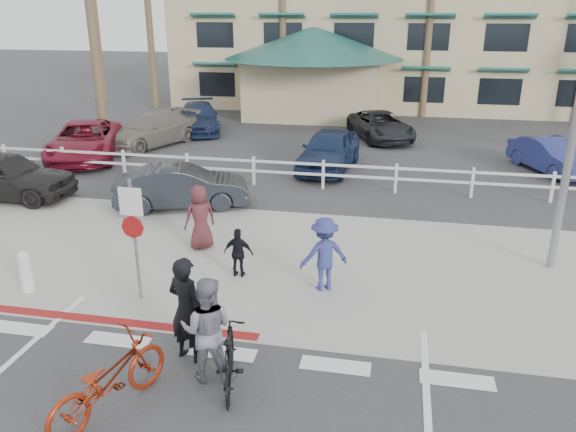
% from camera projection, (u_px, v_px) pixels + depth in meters
% --- Properties ---
extents(ground, '(140.00, 140.00, 0.00)m').
position_uv_depth(ground, '(212.00, 373.00, 9.36)').
color(ground, '#333335').
extents(sidewalk_plaza, '(22.00, 7.00, 0.01)m').
position_uv_depth(sidewalk_plaza, '(272.00, 261.00, 13.49)').
color(sidewalk_plaza, gray).
rests_on(sidewalk_plaza, ground).
extents(cross_street, '(40.00, 5.00, 0.01)m').
position_uv_depth(cross_street, '(301.00, 207.00, 17.17)').
color(cross_street, '#333335').
rests_on(cross_street, ground).
extents(parking_lot, '(50.00, 16.00, 0.01)m').
position_uv_depth(parking_lot, '(337.00, 140.00, 25.91)').
color(parking_lot, '#333335').
rests_on(parking_lot, ground).
extents(curb_red, '(7.00, 0.25, 0.02)m').
position_uv_depth(curb_red, '(86.00, 318.00, 11.01)').
color(curb_red, maroon).
rests_on(curb_red, ground).
extents(rail_fence, '(29.40, 0.16, 1.00)m').
position_uv_depth(rail_fence, '(326.00, 175.00, 18.75)').
color(rail_fence, silver).
rests_on(rail_fence, ground).
extents(building, '(28.00, 16.00, 11.30)m').
position_uv_depth(building, '(395.00, 10.00, 35.54)').
color(building, '#CFBB8D').
rests_on(building, ground).
extents(sign_post, '(0.50, 0.10, 2.90)m').
position_uv_depth(sign_post, '(135.00, 234.00, 11.30)').
color(sign_post, gray).
rests_on(sign_post, ground).
extents(bollard_0, '(0.26, 0.26, 0.95)m').
position_uv_depth(bollard_0, '(25.00, 271.00, 11.92)').
color(bollard_0, silver).
rests_on(bollard_0, ground).
extents(palm_10, '(4.00, 4.00, 12.00)m').
position_uv_depth(palm_10, '(89.00, 1.00, 22.91)').
color(palm_10, '#1E4018').
rests_on(palm_10, ground).
extents(bike_red, '(1.52, 2.31, 1.15)m').
position_uv_depth(bike_red, '(108.00, 379.00, 8.29)').
color(bike_red, maroon).
rests_on(bike_red, ground).
extents(rider_red, '(0.81, 0.66, 1.91)m').
position_uv_depth(rider_red, '(186.00, 309.00, 9.45)').
color(rider_red, black).
rests_on(rider_red, ground).
extents(bike_black, '(0.87, 1.77, 1.02)m').
position_uv_depth(bike_black, '(229.00, 358.00, 8.88)').
color(bike_black, black).
rests_on(bike_black, ground).
extents(rider_black, '(0.95, 0.78, 1.81)m').
position_uv_depth(rider_black, '(207.00, 330.00, 8.96)').
color(rider_black, slate).
rests_on(rider_black, ground).
extents(pedestrian_a, '(1.22, 1.02, 1.64)m').
position_uv_depth(pedestrian_a, '(324.00, 254.00, 11.91)').
color(pedestrian_a, navy).
rests_on(pedestrian_a, ground).
extents(pedestrian_child, '(0.68, 0.28, 1.15)m').
position_uv_depth(pedestrian_child, '(239.00, 253.00, 12.56)').
color(pedestrian_child, black).
rests_on(pedestrian_child, ground).
extents(pedestrian_b, '(0.95, 0.92, 1.65)m').
position_uv_depth(pedestrian_b, '(200.00, 217.00, 14.01)').
color(pedestrian_b, '#502226').
rests_on(pedestrian_b, ground).
extents(car_white_sedan, '(4.23, 2.66, 1.32)m').
position_uv_depth(car_white_sedan, '(182.00, 187.00, 16.97)').
color(car_white_sedan, black).
rests_on(car_white_sedan, ground).
extents(car_red_compact, '(4.56, 1.94, 1.54)m').
position_uv_depth(car_red_compact, '(3.00, 175.00, 17.74)').
color(car_red_compact, black).
rests_on(car_red_compact, ground).
extents(lot_car_0, '(4.14, 5.85, 1.48)m').
position_uv_depth(lot_car_0, '(85.00, 141.00, 22.51)').
color(lot_car_0, maroon).
rests_on(lot_car_0, ground).
extents(lot_car_1, '(3.64, 5.16, 1.39)m').
position_uv_depth(lot_car_1, '(151.00, 130.00, 24.74)').
color(lot_car_1, slate).
rests_on(lot_car_1, ground).
extents(lot_car_2, '(2.23, 4.56, 1.50)m').
position_uv_depth(lot_car_2, '(329.00, 150.00, 21.02)').
color(lot_car_2, '#17264A').
rests_on(lot_car_2, ground).
extents(lot_car_3, '(2.71, 4.01, 1.25)m').
position_uv_depth(lot_car_3, '(551.00, 156.00, 20.67)').
color(lot_car_3, navy).
rests_on(lot_car_3, ground).
extents(lot_car_4, '(3.48, 5.07, 1.36)m').
position_uv_depth(lot_car_4, '(199.00, 118.00, 27.58)').
color(lot_car_4, '#182548').
rests_on(lot_car_4, ground).
extents(lot_car_5, '(3.69, 5.00, 1.26)m').
position_uv_depth(lot_car_5, '(381.00, 126.00, 25.94)').
color(lot_car_5, black).
rests_on(lot_car_5, ground).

